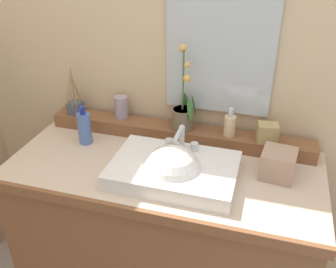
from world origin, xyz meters
TOP-DOWN VIEW (x-y plane):
  - wall_back at (0.00, 0.41)m, footprint 2.95×0.20m
  - vanity_cabinet at (0.00, -0.00)m, footprint 1.32×0.61m
  - back_ledge at (0.00, 0.23)m, footprint 1.24×0.11m
  - sink_basin at (0.06, -0.08)m, footprint 0.50×0.34m
  - potted_plant at (0.02, 0.22)m, footprint 0.11×0.11m
  - soap_dispenser at (0.24, 0.22)m, footprint 0.05×0.05m
  - tumbler_cup at (-0.29, 0.25)m, footprint 0.06×0.06m
  - reed_diffuser at (-0.52, 0.23)m, footprint 0.07×0.10m
  - trinket_box at (0.40, 0.21)m, footprint 0.10×0.08m
  - lotion_bottle at (-0.40, 0.08)m, footprint 0.06×0.06m
  - tissue_box at (0.46, 0.06)m, footprint 0.14×0.14m
  - mirror at (0.16, 0.29)m, footprint 0.46×0.02m

SIDE VIEW (x-z plane):
  - vanity_cabinet at x=0.00m, z-range 0.00..0.85m
  - sink_basin at x=0.06m, z-range 0.74..1.01m
  - back_ledge at x=0.00m, z-range 0.84..0.91m
  - tissue_box at x=0.46m, z-range 0.84..0.96m
  - lotion_bottle at x=-0.40m, z-range 0.83..1.01m
  - reed_diffuser at x=-0.52m, z-range 0.82..1.06m
  - trinket_box at x=0.40m, z-range 0.91..0.99m
  - soap_dispenser at x=0.24m, z-range 0.89..1.02m
  - tumbler_cup at x=-0.29m, z-range 0.91..1.01m
  - potted_plant at x=0.02m, z-range 0.79..1.18m
  - wall_back at x=0.00m, z-range 0.00..2.43m
  - mirror at x=0.16m, z-range 0.99..1.59m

